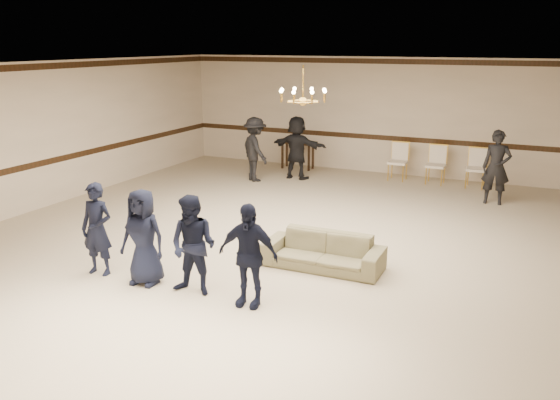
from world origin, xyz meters
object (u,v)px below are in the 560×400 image
(boy_c, at_px, (193,246))
(boy_d, at_px, (248,255))
(banquet_chair_mid, at_px, (436,165))
(adult_right, at_px, (496,167))
(banquet_chair_right, at_px, (476,169))
(adult_mid, at_px, (297,148))
(console_table, at_px, (298,155))
(adult_left, at_px, (255,149))
(chandelier, at_px, (303,83))
(settee, at_px, (323,251))
(banquet_chair_left, at_px, (398,162))
(boy_b, at_px, (143,237))
(boy_a, at_px, (97,229))

(boy_c, relative_size, boy_d, 1.00)
(boy_d, distance_m, banquet_chair_mid, 8.49)
(boy_c, xyz_separation_m, banquet_chair_mid, (1.93, 8.43, -0.25))
(adult_right, bearing_deg, banquet_chair_right, 110.03)
(adult_mid, distance_m, console_table, 1.34)
(boy_c, xyz_separation_m, boy_d, (0.90, 0.00, 0.00))
(adult_left, xyz_separation_m, adult_right, (6.00, 0.30, 0.00))
(chandelier, xyz_separation_m, adult_left, (-2.87, 3.61, -2.03))
(boy_c, xyz_separation_m, settee, (1.36, 1.74, -0.46))
(settee, xyz_separation_m, banquet_chair_mid, (0.57, 6.69, 0.21))
(boy_d, bearing_deg, adult_mid, 103.63)
(boy_d, xyz_separation_m, settee, (0.46, 1.74, -0.46))
(adult_mid, bearing_deg, adult_left, 43.06)
(boy_c, bearing_deg, adult_mid, 99.40)
(adult_right, xyz_separation_m, banquet_chair_left, (-2.58, 1.37, -0.35))
(adult_mid, distance_m, banquet_chair_left, 2.72)
(boy_d, xyz_separation_m, banquet_chair_left, (0.03, 8.43, -0.25))
(banquet_chair_right, relative_size, console_table, 1.06)
(adult_mid, bearing_deg, boy_d, 113.65)
(settee, distance_m, adult_mid, 6.46)
(boy_b, height_order, boy_d, same)
(chandelier, height_order, settee, chandelier)
(banquet_chair_right, bearing_deg, boy_c, -114.00)
(chandelier, distance_m, banquet_chair_left, 5.81)
(boy_b, height_order, banquet_chair_left, boy_b)
(boy_a, xyz_separation_m, banquet_chair_mid, (3.73, 8.43, -0.25))
(adult_right, xyz_separation_m, banquet_chair_right, (-0.58, 1.37, -0.35))
(boy_c, bearing_deg, banquet_chair_mid, 74.45)
(adult_left, height_order, adult_right, same)
(adult_left, relative_size, banquet_chair_left, 1.71)
(adult_mid, height_order, adult_right, same)
(banquet_chair_right, bearing_deg, settee, -108.03)
(boy_b, relative_size, settee, 0.76)
(boy_c, bearing_deg, settee, 49.35)
(settee, relative_size, adult_left, 1.15)
(boy_a, bearing_deg, boy_c, -5.42)
(boy_a, distance_m, banquet_chair_mid, 9.22)
(boy_d, bearing_deg, banquet_chair_left, 84.95)
(settee, xyz_separation_m, banquet_chair_left, (-0.43, 6.69, 0.21))
(boy_a, relative_size, banquet_chair_right, 1.51)
(boy_a, distance_m, boy_d, 2.70)
(adult_mid, bearing_deg, console_table, -62.54)
(banquet_chair_left, bearing_deg, boy_a, -109.44)
(chandelier, height_order, banquet_chair_right, chandelier)
(boy_c, distance_m, boy_d, 0.90)
(adult_mid, relative_size, console_table, 1.81)
(boy_a, height_order, adult_left, adult_left)
(adult_mid, xyz_separation_m, console_table, (-0.48, 1.17, -0.45))
(adult_right, relative_size, console_table, 1.81)
(boy_a, distance_m, console_table, 8.64)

